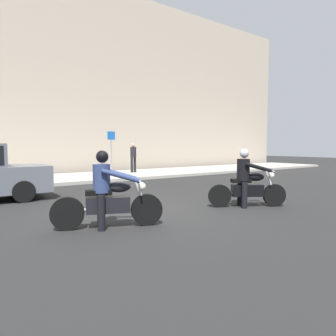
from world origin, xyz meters
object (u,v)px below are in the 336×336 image
(motorcycle_with_rider_black_leather, at_px, (247,183))
(motorcycle_with_rider_denim_blue, at_px, (107,196))
(street_sign_post, at_px, (111,148))
(pedestrian_bystander, at_px, (133,155))

(motorcycle_with_rider_black_leather, relative_size, motorcycle_with_rider_denim_blue, 0.89)
(motorcycle_with_rider_denim_blue, bearing_deg, motorcycle_with_rider_black_leather, -3.42)
(motorcycle_with_rider_denim_blue, bearing_deg, street_sign_post, 63.95)
(street_sign_post, bearing_deg, motorcycle_with_rider_denim_blue, -116.05)
(motorcycle_with_rider_black_leather, height_order, pedestrian_bystander, pedestrian_bystander)
(pedestrian_bystander, bearing_deg, motorcycle_with_rider_black_leather, -102.12)
(motorcycle_with_rider_denim_blue, height_order, pedestrian_bystander, pedestrian_bystander)
(motorcycle_with_rider_black_leather, distance_m, pedestrian_bystander, 10.16)
(pedestrian_bystander, bearing_deg, street_sign_post, 179.02)
(motorcycle_with_rider_denim_blue, xyz_separation_m, street_sign_post, (4.75, 9.71, 0.92))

